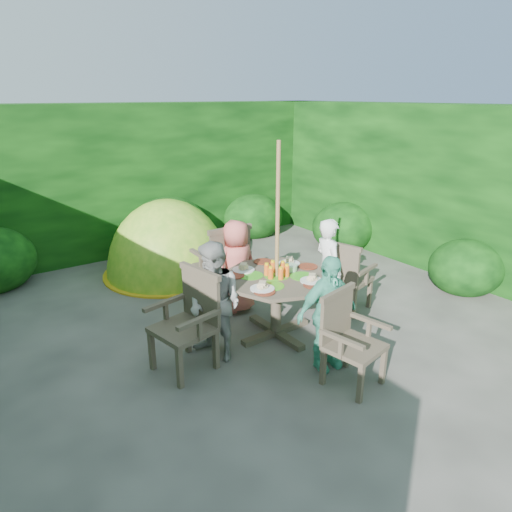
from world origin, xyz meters
TOP-DOWN VIEW (x-y plane):
  - ground at (0.00, 0.00)m, footprint 60.00×60.00m
  - hedge_enclosure at (0.00, 1.33)m, footprint 9.00×9.00m
  - patio_table at (0.34, -0.12)m, footprint 1.29×1.29m
  - parasol_pole at (0.33, -0.12)m, footprint 0.05×0.05m
  - garden_chair_right at (1.44, -0.12)m, footprint 0.60×0.64m
  - garden_chair_left at (-0.76, -0.13)m, footprint 0.63×0.68m
  - garden_chair_back at (0.30, 0.96)m, footprint 0.63×0.57m
  - garden_chair_front at (0.35, -1.23)m, footprint 0.61×0.56m
  - child_right at (1.13, -0.11)m, footprint 0.38×0.51m
  - child_left at (-0.47, -0.14)m, footprint 0.65×0.74m
  - child_back at (0.31, 0.68)m, footprint 0.60×0.40m
  - child_front at (0.35, -0.92)m, footprint 0.72×0.35m
  - dome_tent at (0.16, 2.39)m, footprint 2.28×2.28m

SIDE VIEW (x-z plane):
  - ground at x=0.00m, z-range 0.00..0.00m
  - dome_tent at x=0.16m, z-range -1.15..1.15m
  - garden_chair_front at x=0.35m, z-range 0.03..0.91m
  - garden_chair_right at x=1.44m, z-range 0.03..0.93m
  - garden_chair_left at x=-0.76m, z-range 0.03..1.01m
  - garden_chair_back at x=0.30m, z-range 0.04..1.08m
  - child_front at x=0.35m, z-range 0.00..1.19m
  - child_back at x=0.31m, z-range 0.00..1.19m
  - patio_table at x=0.34m, z-range 0.18..1.06m
  - child_right at x=1.13m, z-range 0.00..1.26m
  - child_left at x=-0.47m, z-range 0.00..1.26m
  - parasol_pole at x=0.33m, z-range 0.00..2.20m
  - hedge_enclosure at x=0.00m, z-range 0.00..2.50m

